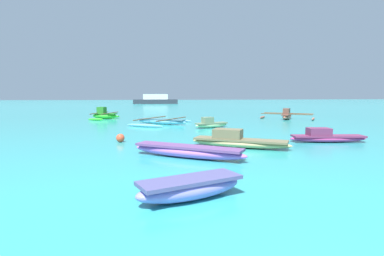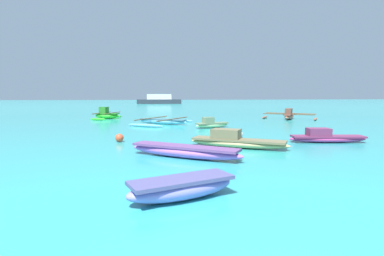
{
  "view_description": "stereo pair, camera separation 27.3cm",
  "coord_description": "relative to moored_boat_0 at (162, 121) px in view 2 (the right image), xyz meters",
  "views": [
    {
      "loc": [
        -1.44,
        -1.45,
        2.14
      ],
      "look_at": [
        0.97,
        15.2,
        0.25
      ],
      "focal_mm": 28.0,
      "sensor_mm": 36.0,
      "label": 1
    },
    {
      "loc": [
        -1.17,
        -1.48,
        2.14
      ],
      "look_at": [
        0.97,
        15.2,
        0.25
      ],
      "focal_mm": 28.0,
      "sensor_mm": 36.0,
      "label": 2
    }
  ],
  "objects": [
    {
      "name": "moored_boat_0",
      "position": [
        0.0,
        0.0,
        0.0
      ],
      "size": [
        4.82,
        5.29,
        0.44
      ],
      "rotation": [
        0.0,
        0.0,
        -0.58
      ],
      "color": "#65B4D4",
      "rests_on": "ground_plane"
    },
    {
      "name": "moored_boat_1",
      "position": [
        10.99,
        2.81,
        0.12
      ],
      "size": [
        4.63,
        3.95,
        0.95
      ],
      "rotation": [
        0.0,
        0.0,
        0.96
      ],
      "color": "#AB624B",
      "rests_on": "ground_plane"
    },
    {
      "name": "moored_boat_2",
      "position": [
        -4.77,
        5.5,
        0.15
      ],
      "size": [
        2.38,
        3.87,
        1.04
      ],
      "rotation": [
        0.0,
        0.0,
        -0.3
      ],
      "color": "green",
      "rests_on": "ground_plane"
    },
    {
      "name": "moored_boat_3",
      "position": [
        -0.06,
        -15.74,
        0.04
      ],
      "size": [
        2.47,
        1.54,
        0.44
      ],
      "rotation": [
        0.0,
        0.0,
        0.37
      ],
      "color": "#7B76D8",
      "rests_on": "ground_plane"
    },
    {
      "name": "moored_boat_4",
      "position": [
        2.68,
        -10.02,
        0.06
      ],
      "size": [
        3.96,
        2.74,
        0.73
      ],
      "rotation": [
        0.0,
        0.0,
        -0.52
      ],
      "color": "tan",
      "rests_on": "ground_plane"
    },
    {
      "name": "moored_boat_5",
      "position": [
        0.4,
        -11.72,
        0.03
      ],
      "size": [
        3.87,
        2.87,
        0.41
      ],
      "rotation": [
        0.0,
        0.0,
        -0.58
      ],
      "color": "#AF62CB",
      "rests_on": "ground_plane"
    },
    {
      "name": "moored_boat_6",
      "position": [
        7.05,
        -9.28,
        0.03
      ],
      "size": [
        3.53,
        1.19,
        0.64
      ],
      "rotation": [
        0.0,
        0.0,
        -0.13
      ],
      "color": "#B7387D",
      "rests_on": "ground_plane"
    },
    {
      "name": "moored_boat_7",
      "position": [
        3.06,
        -2.83,
        0.05
      ],
      "size": [
        2.42,
        1.39,
        0.7
      ],
      "rotation": [
        0.0,
        0.0,
        0.35
      ],
      "color": "#B0D494",
      "rests_on": "ground_plane"
    },
    {
      "name": "mooring_buoy_0",
      "position": [
        -2.17,
        -7.99,
        -0.01
      ],
      "size": [
        0.38,
        0.38,
        0.38
      ],
      "color": "#E54C2D",
      "rests_on": "ground_plane"
    },
    {
      "name": "mooring_buoy_1",
      "position": [
        3.62,
        -7.34,
        -0.03
      ],
      "size": [
        0.33,
        0.33,
        0.33
      ],
      "color": "white",
      "rests_on": "ground_plane"
    },
    {
      "name": "distant_ferry",
      "position": [
        0.67,
        47.63,
        0.7
      ],
      "size": [
        10.05,
        2.21,
        2.21
      ],
      "color": "#2D333D",
      "rests_on": "ground_plane"
    }
  ]
}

